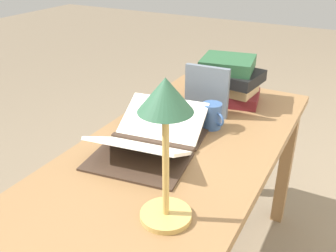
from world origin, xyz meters
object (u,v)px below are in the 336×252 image
book_stack_tall (226,80)px  reading_lamp (166,121)px  coffee_mug (212,116)px  open_book (152,138)px  book_standing_upright (207,91)px

book_stack_tall → reading_lamp: size_ratio=0.82×
reading_lamp → book_stack_tall: bearing=-170.0°
book_stack_tall → coffee_mug: (0.29, 0.05, -0.05)m
coffee_mug → open_book: bearing=-30.0°
open_book → book_standing_upright: 0.36m
book_standing_upright → coffee_mug: 0.14m
reading_lamp → coffee_mug: (-0.56, -0.10, -0.24)m
coffee_mug → book_stack_tall: bearing=-170.1°
reading_lamp → coffee_mug: bearing=-170.0°
book_stack_tall → coffee_mug: book_stack_tall is taller
open_book → reading_lamp: 0.48m
book_standing_upright → reading_lamp: size_ratio=0.54×
open_book → reading_lamp: bearing=28.2°
reading_lamp → book_standing_upright: bearing=-165.8°
open_book → coffee_mug: bearing=142.2°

